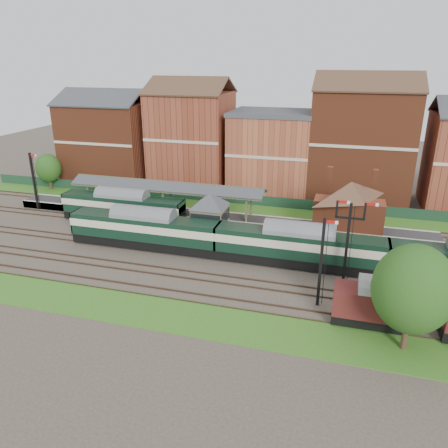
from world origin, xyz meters
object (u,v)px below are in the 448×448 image
(signal_box, at_px, (210,217))
(semaphore_bracket, at_px, (348,238))
(goods_van_a, at_px, (369,304))
(dmu_train, at_px, (299,246))
(platform_railcar, at_px, (123,206))

(signal_box, relative_size, semaphore_bracket, 0.73)
(signal_box, relative_size, goods_van_a, 1.09)
(signal_box, xyz_separation_m, dmu_train, (10.41, -3.25, -0.89))
(platform_railcar, xyz_separation_m, goods_van_a, (29.77, -15.50, -0.29))
(signal_box, bearing_deg, platform_railcar, 165.70)
(semaphore_bracket, relative_size, dmu_train, 0.16)
(signal_box, xyz_separation_m, semaphore_bracket, (15.04, -5.75, 1.44))
(dmu_train, bearing_deg, semaphore_bracket, -28.40)
(semaphore_bracket, xyz_separation_m, dmu_train, (-4.62, 2.50, -2.33))
(platform_railcar, height_order, goods_van_a, platform_railcar)
(platform_railcar, bearing_deg, dmu_train, -15.67)
(dmu_train, xyz_separation_m, platform_railcar, (-23.16, 6.50, -0.10))
(semaphore_bracket, distance_m, dmu_train, 5.75)
(semaphore_bracket, xyz_separation_m, goods_van_a, (1.98, -6.50, -2.71))
(dmu_train, relative_size, goods_van_a, 9.25)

